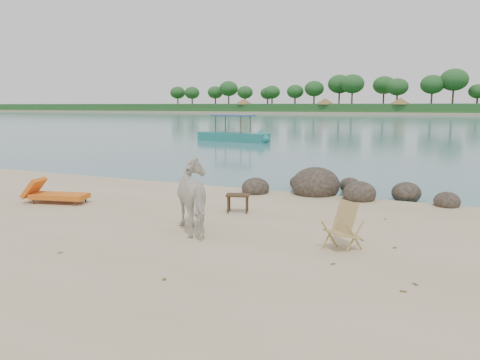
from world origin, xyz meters
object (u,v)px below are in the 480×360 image
object	(u,v)px
side_table	(238,205)
boat_near	(233,120)
cow	(198,197)
lounge_chair	(59,194)
deck_chair	(342,228)
boulders	(331,189)

from	to	relation	value
side_table	boat_near	size ratio (longest dim) A/B	0.09
cow	lounge_chair	bearing A→B (deg)	-56.15
cow	boat_near	world-z (taller)	boat_near
deck_chair	boat_near	bearing A→B (deg)	158.64
boat_near	deck_chair	bearing A→B (deg)	-50.59
side_table	deck_chair	xyz separation A→B (m)	(3.05, -1.94, 0.21)
boulders	deck_chair	xyz separation A→B (m)	(1.52, -5.30, 0.24)
boulders	deck_chair	distance (m)	5.52
lounge_chair	deck_chair	distance (m)	8.06
cow	lounge_chair	distance (m)	5.03
boulders	side_table	xyz separation A→B (m)	(-1.53, -3.36, 0.03)
cow	side_table	distance (m)	2.01
boulders	boat_near	xyz separation A→B (m)	(-12.29, 18.77, 1.40)
cow	boat_near	xyz separation A→B (m)	(-10.73, 24.06, 0.84)
boulders	side_table	world-z (taller)	boulders
side_table	lounge_chair	size ratio (longest dim) A/B	0.30
boulders	deck_chair	world-z (taller)	deck_chair
lounge_chair	cow	bearing A→B (deg)	-24.92
cow	side_table	xyz separation A→B (m)	(0.03, 1.93, -0.53)
cow	lounge_chair	world-z (taller)	cow
lounge_chair	deck_chair	world-z (taller)	deck_chair
lounge_chair	deck_chair	size ratio (longest dim) A/B	2.20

